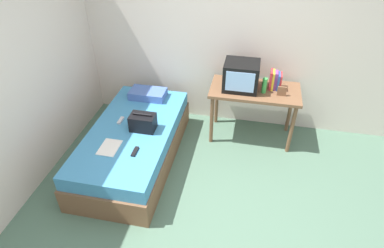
{
  "coord_description": "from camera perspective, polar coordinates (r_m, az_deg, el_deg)",
  "views": [
    {
      "loc": [
        0.39,
        -2.18,
        2.88
      ],
      "look_at": [
        -0.26,
        0.97,
        0.53
      ],
      "focal_mm": 30.38,
      "sensor_mm": 36.0,
      "label": 1
    }
  ],
  "objects": [
    {
      "name": "handbag",
      "position": [
        3.94,
        -8.63,
        0.3
      ],
      "size": [
        0.3,
        0.2,
        0.22
      ],
      "color": "black",
      "rests_on": "bed"
    },
    {
      "name": "tv",
      "position": [
        4.22,
        8.63,
        8.38
      ],
      "size": [
        0.44,
        0.39,
        0.36
      ],
      "color": "black",
      "rests_on": "desk"
    },
    {
      "name": "magazine",
      "position": [
        3.79,
        -14.28,
        -4.0
      ],
      "size": [
        0.21,
        0.29,
        0.01
      ],
      "primitive_type": "cube",
      "color": "white",
      "rests_on": "bed"
    },
    {
      "name": "water_bottle",
      "position": [
        4.21,
        12.59,
        6.61
      ],
      "size": [
        0.06,
        0.06,
        0.2
      ],
      "primitive_type": "cylinder",
      "color": "green",
      "rests_on": "desk"
    },
    {
      "name": "wall_back",
      "position": [
        4.48,
        6.15,
        15.28
      ],
      "size": [
        5.2,
        0.1,
        2.6
      ],
      "primitive_type": "cube",
      "color": "beige",
      "rests_on": "ground"
    },
    {
      "name": "desk",
      "position": [
        4.37,
        10.89,
        4.93
      ],
      "size": [
        1.16,
        0.6,
        0.76
      ],
      "color": "brown",
      "rests_on": "ground"
    },
    {
      "name": "pillow",
      "position": [
        4.58,
        -7.75,
        5.27
      ],
      "size": [
        0.49,
        0.29,
        0.11
      ],
      "primitive_type": "cube",
      "color": "#4766AD",
      "rests_on": "bed"
    },
    {
      "name": "remote_dark",
      "position": [
        3.67,
        -9.98,
        -4.78
      ],
      "size": [
        0.04,
        0.16,
        0.02
      ],
      "primitive_type": "cube",
      "color": "black",
      "rests_on": "bed"
    },
    {
      "name": "book_row",
      "position": [
        4.33,
        14.41,
        7.43
      ],
      "size": [
        0.15,
        0.17,
        0.25
      ],
      "color": "#B72D33",
      "rests_on": "desk"
    },
    {
      "name": "ground_plane",
      "position": [
        3.63,
        0.97,
        -16.36
      ],
      "size": [
        8.0,
        8.0,
        0.0
      ],
      "primitive_type": "plane",
      "color": "#4C6B56"
    },
    {
      "name": "remote_silver",
      "position": [
        4.18,
        -12.43,
        0.63
      ],
      "size": [
        0.04,
        0.14,
        0.02
      ],
      "primitive_type": "cube",
      "color": "#B7B7BC",
      "rests_on": "bed"
    },
    {
      "name": "bed",
      "position": [
        4.19,
        -10.19,
        -3.49
      ],
      "size": [
        1.0,
        2.0,
        0.5
      ],
      "color": "brown",
      "rests_on": "ground"
    },
    {
      "name": "picture_frame",
      "position": [
        4.22,
        15.5,
        5.57
      ],
      "size": [
        0.11,
        0.02,
        0.12
      ],
      "primitive_type": "cube",
      "color": "brown",
      "rests_on": "desk"
    }
  ]
}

